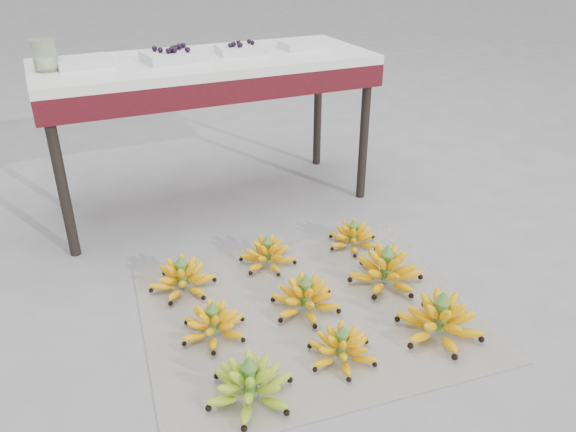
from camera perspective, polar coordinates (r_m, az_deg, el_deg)
name	(u,v)px	position (r m, az deg, el deg)	size (l,w,h in m)	color
ground	(311,300)	(2.28, 2.37, -8.50)	(60.00, 60.00, 0.00)	slate
newspaper_mat	(308,310)	(2.22, 2.09, -9.56)	(1.25, 1.05, 0.01)	silver
bunch_front_left	(250,384)	(1.83, -3.89, -16.69)	(0.30, 0.30, 0.17)	#7CB328
bunch_front_center	(342,348)	(1.97, 5.49, -13.17)	(0.29, 0.29, 0.15)	#FFC002
bunch_front_right	(440,320)	(2.13, 15.16, -10.12)	(0.32, 0.32, 0.19)	#FFC002
bunch_mid_left	(214,324)	(2.08, -7.57, -10.78)	(0.25, 0.25, 0.15)	#FFC002
bunch_mid_center	(305,298)	(2.18, 1.78, -8.28)	(0.29, 0.29, 0.16)	#FFC002
bunch_mid_right	(386,270)	(2.37, 9.94, -5.41)	(0.36, 0.36, 0.19)	#FFC002
bunch_back_left	(183,278)	(2.34, -10.67, -6.17)	(0.32, 0.32, 0.16)	#FFC002
bunch_back_center	(268,254)	(2.46, -2.08, -3.91)	(0.30, 0.30, 0.15)	#FFC002
bunch_back_right	(353,237)	(2.62, 6.64, -2.10)	(0.30, 0.30, 0.14)	#FFC002
vendor_table	(207,75)	(2.86, -8.21, 13.96)	(1.61, 0.64, 0.77)	black
tray_far_left	(83,62)	(2.77, -20.08, 14.49)	(0.26, 0.20, 0.04)	silver
tray_left	(174,55)	(2.77, -11.55, 15.69)	(0.29, 0.23, 0.07)	silver
tray_right	(241,49)	(2.90, -4.80, 16.52)	(0.24, 0.18, 0.06)	silver
tray_far_right	(303,45)	(3.02, 1.57, 16.99)	(0.22, 0.16, 0.04)	silver
glass_jar	(45,55)	(2.72, -23.46, 14.74)	(0.10, 0.10, 0.13)	beige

